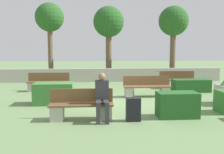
# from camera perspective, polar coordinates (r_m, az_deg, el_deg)

# --- Properties ---
(ground_plane) EXTENTS (60.00, 60.00, 0.00)m
(ground_plane) POSITION_cam_1_polar(r_m,az_deg,el_deg) (9.52, 3.02, -5.71)
(ground_plane) COLOR #6B8956
(perimeter_wall) EXTENTS (13.32, 0.30, 0.80)m
(perimeter_wall) POSITION_cam_1_polar(r_m,az_deg,el_deg) (15.18, 0.24, 0.46)
(perimeter_wall) COLOR #ADA89E
(perimeter_wall) RESTS_ON ground_plane
(bench_front) EXTENTS (1.82, 0.49, 0.86)m
(bench_front) POSITION_cam_1_polar(r_m,az_deg,el_deg) (7.21, -7.01, -7.07)
(bench_front) COLOR brown
(bench_front) RESTS_ON ground_plane
(bench_left_side) EXTENTS (1.97, 0.48, 0.86)m
(bench_left_side) POSITION_cam_1_polar(r_m,az_deg,el_deg) (10.56, 8.01, -2.67)
(bench_left_side) COLOR brown
(bench_left_side) RESTS_ON ground_plane
(bench_right_side) EXTENTS (1.81, 0.49, 0.86)m
(bench_right_side) POSITION_cam_1_polar(r_m,az_deg,el_deg) (13.07, 14.84, -1.07)
(bench_right_side) COLOR brown
(bench_right_side) RESTS_ON ground_plane
(bench_back) EXTENTS (1.94, 0.49, 0.86)m
(bench_back) POSITION_cam_1_polar(r_m,az_deg,el_deg) (12.18, -14.31, -1.57)
(bench_back) COLOR brown
(bench_back) RESTS_ON ground_plane
(person_seated_man) EXTENTS (0.38, 0.63, 1.34)m
(person_seated_man) POSITION_cam_1_polar(r_m,az_deg,el_deg) (6.98, -2.28, -4.05)
(person_seated_man) COLOR #333338
(person_seated_man) RESTS_ON ground_plane
(hedge_block_near_right) EXTENTS (1.41, 0.76, 0.78)m
(hedge_block_near_right) POSITION_cam_1_polar(r_m,az_deg,el_deg) (9.35, -13.16, -3.67)
(hedge_block_near_right) COLOR #3D7A38
(hedge_block_near_right) RESTS_ON ground_plane
(hedge_block_mid_left) EXTENTS (1.17, 0.65, 0.74)m
(hedge_block_mid_left) POSITION_cam_1_polar(r_m,az_deg,el_deg) (7.66, 14.66, -6.12)
(hedge_block_mid_left) COLOR #235623
(hedge_block_mid_left) RESTS_ON ground_plane
(hedge_block_mid_right) EXTENTS (1.70, 0.71, 0.59)m
(hedge_block_mid_right) POSITION_cam_1_polar(r_m,az_deg,el_deg) (12.21, 17.59, -1.87)
(hedge_block_mid_right) COLOR #235623
(hedge_block_mid_right) RESTS_ON ground_plane
(suitcase) EXTENTS (0.40, 0.25, 0.86)m
(suitcase) POSITION_cam_1_polar(r_m,az_deg,el_deg) (7.04, 4.87, -7.39)
(suitcase) COLOR black
(suitcase) RESTS_ON ground_plane
(tree_leftmost) EXTENTS (1.79, 1.79, 4.84)m
(tree_leftmost) POSITION_cam_1_polar(r_m,az_deg,el_deg) (16.44, -14.08, 12.68)
(tree_leftmost) COLOR brown
(tree_leftmost) RESTS_ON ground_plane
(tree_center_left) EXTENTS (2.02, 2.02, 4.76)m
(tree_center_left) POSITION_cam_1_polar(r_m,az_deg,el_deg) (16.70, -0.77, 12.13)
(tree_center_left) COLOR brown
(tree_center_left) RESTS_ON ground_plane
(tree_center_right) EXTENTS (1.93, 1.93, 4.75)m
(tree_center_right) POSITION_cam_1_polar(r_m,az_deg,el_deg) (17.04, 13.87, 11.93)
(tree_center_right) COLOR brown
(tree_center_right) RESTS_ON ground_plane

